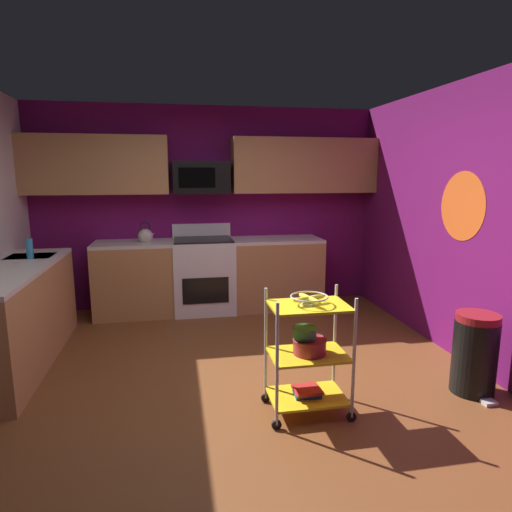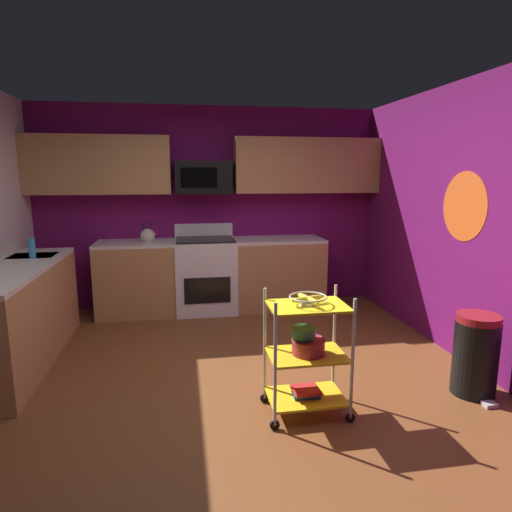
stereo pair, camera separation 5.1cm
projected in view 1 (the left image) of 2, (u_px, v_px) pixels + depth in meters
The scene contains 16 objects.
floor at pixel (233, 387), 3.69m from camera, with size 4.40×4.80×0.04m, color brown.
wall_back at pixel (208, 208), 5.80m from camera, with size 4.52×0.06×2.60m, color #6B1156.
wall_right at pixel (483, 226), 3.84m from camera, with size 0.06×4.80×2.60m, color #6B1156.
wall_flower_decal at pixel (462, 206), 4.07m from camera, with size 0.65×0.65×0.00m, color #E5591E.
counter_run at pixel (144, 289), 4.96m from camera, with size 3.63×2.64×0.92m.
oven_range at pixel (204, 274), 5.62m from camera, with size 0.76×0.65×1.10m.
upper_cabinets at pixel (210, 165), 5.51m from camera, with size 4.40×0.33×0.70m.
microwave at pixel (201, 177), 5.49m from camera, with size 0.70×0.39×0.40m.
rolling_cart at pixel (308, 354), 3.20m from camera, with size 0.62×0.40×0.91m.
fruit_bowl at pixel (309, 298), 3.12m from camera, with size 0.27×0.27×0.07m.
mixing_bowl_large at pixel (310, 346), 3.19m from camera, with size 0.25×0.25×0.11m.
mixing_bowl_small at pixel (305, 332), 3.18m from camera, with size 0.18×0.18×0.08m.
book_stack at pixel (307, 391), 3.25m from camera, with size 0.20×0.18×0.06m.
kettle at pixel (145, 236), 5.39m from camera, with size 0.21×0.18×0.26m.
dish_soap_bottle at pixel (30, 249), 4.33m from camera, with size 0.06×0.06×0.20m, color #2D8CBF.
trash_can at pixel (475, 354), 3.52m from camera, with size 0.34×0.42×0.66m.
Camera 1 is at (-0.43, -3.40, 1.75)m, focal length 30.80 mm.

